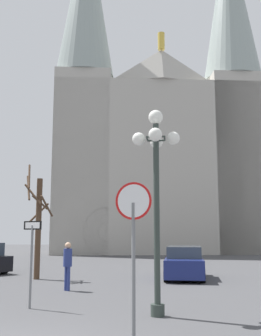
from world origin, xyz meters
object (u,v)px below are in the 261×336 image
object	(u,v)px
cathedral	(158,129)
street_lamp	(156,174)
one_way_arrow_sign	(32,252)
pedestrian_standing	(68,261)
parked_car_far_navy	(184,263)
stop_sign	(133,228)
bare_tree	(38,222)

from	to	relation	value
cathedral	street_lamp	bearing A→B (deg)	-88.84
one_way_arrow_sign	pedestrian_standing	distance (m)	3.56
one_way_arrow_sign	pedestrian_standing	size ratio (longest dim) A/B	1.40
one_way_arrow_sign	pedestrian_standing	bearing A→B (deg)	87.06
parked_car_far_navy	pedestrian_standing	bearing A→B (deg)	-135.95
pedestrian_standing	one_way_arrow_sign	bearing A→B (deg)	-92.94
stop_sign	parked_car_far_navy	distance (m)	11.19
cathedral	parked_car_far_navy	size ratio (longest dim) A/B	9.23
parked_car_far_navy	one_way_arrow_sign	bearing A→B (deg)	-120.57
street_lamp	pedestrian_standing	bearing A→B (deg)	129.02
stop_sign	one_way_arrow_sign	distance (m)	4.56
parked_car_far_navy	pedestrian_standing	distance (m)	6.18
cathedral	street_lamp	size ratio (longest dim) A/B	6.95
one_way_arrow_sign	parked_car_far_navy	size ratio (longest dim) A/B	0.59
cathedral	one_way_arrow_sign	bearing A→B (deg)	-95.56
pedestrian_standing	street_lamp	bearing A→B (deg)	-50.98
stop_sign	bare_tree	world-z (taller)	bare_tree
pedestrian_standing	bare_tree	bearing A→B (deg)	124.12
one_way_arrow_sign	pedestrian_standing	world-z (taller)	one_way_arrow_sign
cathedral	bare_tree	size ratio (longest dim) A/B	7.09
one_way_arrow_sign	pedestrian_standing	xyz separation A→B (m)	(0.18, 3.52, -0.50)
street_lamp	pedestrian_standing	world-z (taller)	street_lamp
one_way_arrow_sign	street_lamp	world-z (taller)	street_lamp
one_way_arrow_sign	street_lamp	distance (m)	4.24
bare_tree	parked_car_far_navy	size ratio (longest dim) A/B	1.30
stop_sign	bare_tree	size ratio (longest dim) A/B	0.59
stop_sign	parked_car_far_navy	size ratio (longest dim) A/B	0.77
street_lamp	stop_sign	bearing A→B (deg)	-99.31
stop_sign	parked_car_far_navy	bearing A→B (deg)	82.68
cathedral	one_way_arrow_sign	world-z (taller)	cathedral
stop_sign	one_way_arrow_sign	size ratio (longest dim) A/B	1.29
one_way_arrow_sign	street_lamp	xyz separation A→B (m)	(3.61, -0.71, 2.12)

